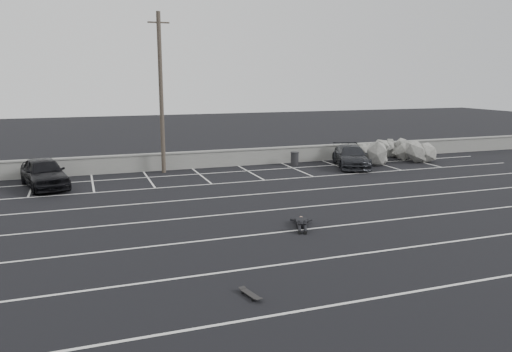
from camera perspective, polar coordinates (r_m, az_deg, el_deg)
name	(u,v)px	position (r m, az deg, el deg)	size (l,w,h in m)	color
ground	(323,227)	(19.19, 7.71, -5.84)	(120.00, 120.00, 0.00)	black
seawall	(222,158)	(31.84, -3.85, 2.07)	(50.00, 0.45, 1.06)	gray
stall_lines	(278,201)	(23.01, 2.51, -2.86)	(36.00, 20.05, 0.01)	silver
car_left	(44,173)	(27.87, -23.06, 0.35)	(1.83, 4.55, 1.55)	black
car_right	(351,156)	(32.18, 10.81, 2.22)	(1.88, 4.62, 1.34)	black
utility_pole	(161,93)	(29.84, -10.79, 9.28)	(1.23, 0.25, 9.25)	#4C4238
trash_bin	(295,158)	(32.38, 4.44, 2.02)	(0.61, 0.61, 0.86)	#252528
riprap_pile	(391,154)	(34.91, 15.18, 2.48)	(5.75, 4.03, 1.46)	gray
person	(301,220)	(19.31, 5.22, -4.98)	(1.67, 2.40, 0.45)	black
skateboard	(250,294)	(13.29, -0.66, -13.36)	(0.36, 0.76, 0.09)	black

